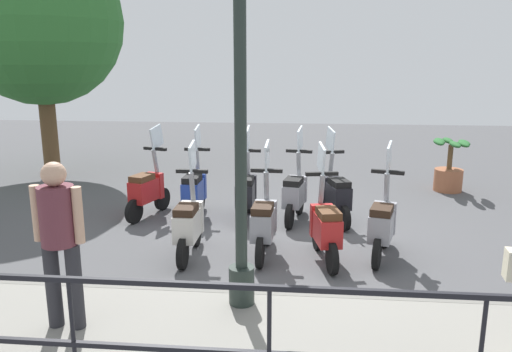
{
  "coord_description": "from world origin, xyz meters",
  "views": [
    {
      "loc": [
        -7.12,
        -0.19,
        2.61
      ],
      "look_at": [
        0.2,
        0.5,
        0.9
      ],
      "focal_mm": 35.0,
      "sensor_mm": 36.0,
      "label": 1
    }
  ],
  "objects_px": {
    "pedestrian_distant": "(59,233)",
    "scooter_near_1": "(325,227)",
    "scooter_near_2": "(264,222)",
    "tree_large": "(39,22)",
    "scooter_near_0": "(382,223)",
    "scooter_far_1": "(295,193)",
    "lamp_post_near": "(240,115)",
    "scooter_near_3": "(189,223)",
    "potted_palm": "(449,169)",
    "scooter_far_4": "(148,189)",
    "scooter_far_0": "(336,194)",
    "scooter_far_3": "(194,190)",
    "scooter_far_2": "(246,192)"
  },
  "relations": [
    {
      "from": "scooter_near_0",
      "to": "scooter_near_1",
      "type": "relative_size",
      "value": 1.0
    },
    {
      "from": "scooter_near_1",
      "to": "scooter_far_4",
      "type": "height_order",
      "value": "same"
    },
    {
      "from": "scooter_near_2",
      "to": "scooter_far_1",
      "type": "bearing_deg",
      "value": -11.56
    },
    {
      "from": "scooter_near_0",
      "to": "scooter_near_2",
      "type": "relative_size",
      "value": 1.0
    },
    {
      "from": "tree_large",
      "to": "scooter_near_3",
      "type": "distance_m",
      "value": 6.91
    },
    {
      "from": "potted_palm",
      "to": "scooter_near_1",
      "type": "relative_size",
      "value": 0.69
    },
    {
      "from": "pedestrian_distant",
      "to": "scooter_far_3",
      "type": "height_order",
      "value": "pedestrian_distant"
    },
    {
      "from": "lamp_post_near",
      "to": "scooter_far_2",
      "type": "distance_m",
      "value": 3.6
    },
    {
      "from": "tree_large",
      "to": "scooter_near_0",
      "type": "distance_m",
      "value": 8.64
    },
    {
      "from": "pedestrian_distant",
      "to": "potted_palm",
      "type": "bearing_deg",
      "value": 143.09
    },
    {
      "from": "lamp_post_near",
      "to": "scooter_far_2",
      "type": "bearing_deg",
      "value": 5.65
    },
    {
      "from": "lamp_post_near",
      "to": "potted_palm",
      "type": "bearing_deg",
      "value": -33.03
    },
    {
      "from": "scooter_far_0",
      "to": "scooter_far_2",
      "type": "bearing_deg",
      "value": 73.28
    },
    {
      "from": "scooter_near_1",
      "to": "scooter_near_3",
      "type": "relative_size",
      "value": 1.0
    },
    {
      "from": "pedestrian_distant",
      "to": "scooter_near_1",
      "type": "xyz_separation_m",
      "value": [
        2.17,
        -2.5,
        -0.6
      ]
    },
    {
      "from": "potted_palm",
      "to": "scooter_near_0",
      "type": "distance_m",
      "value": 4.19
    },
    {
      "from": "tree_large",
      "to": "scooter_far_2",
      "type": "xyz_separation_m",
      "value": [
        -2.91,
        -4.86,
        -2.93
      ]
    },
    {
      "from": "scooter_far_2",
      "to": "tree_large",
      "type": "bearing_deg",
      "value": 59.2
    },
    {
      "from": "pedestrian_distant",
      "to": "scooter_near_3",
      "type": "xyz_separation_m",
      "value": [
        2.16,
        -0.69,
        -0.6
      ]
    },
    {
      "from": "scooter_far_2",
      "to": "scooter_far_0",
      "type": "bearing_deg",
      "value": -89.79
    },
    {
      "from": "tree_large",
      "to": "scooter_far_4",
      "type": "xyz_separation_m",
      "value": [
        -2.87,
        -3.18,
        -2.93
      ]
    },
    {
      "from": "scooter_near_1",
      "to": "scooter_far_4",
      "type": "xyz_separation_m",
      "value": [
        1.69,
        2.92,
        0.0
      ]
    },
    {
      "from": "scooter_near_2",
      "to": "scooter_near_3",
      "type": "height_order",
      "value": "same"
    },
    {
      "from": "scooter_far_1",
      "to": "tree_large",
      "type": "bearing_deg",
      "value": 73.73
    },
    {
      "from": "pedestrian_distant",
      "to": "scooter_far_3",
      "type": "xyz_separation_m",
      "value": [
        3.86,
        -0.39,
        -0.6
      ]
    },
    {
      "from": "scooter_near_0",
      "to": "scooter_far_1",
      "type": "relative_size",
      "value": 1.0
    },
    {
      "from": "scooter_near_2",
      "to": "scooter_far_4",
      "type": "xyz_separation_m",
      "value": [
        1.56,
        2.1,
        0.0
      ]
    },
    {
      "from": "scooter_far_0",
      "to": "scooter_far_1",
      "type": "height_order",
      "value": "same"
    },
    {
      "from": "lamp_post_near",
      "to": "potted_palm",
      "type": "xyz_separation_m",
      "value": [
        5.5,
        -3.57,
        -1.65
      ]
    },
    {
      "from": "pedestrian_distant",
      "to": "scooter_far_0",
      "type": "relative_size",
      "value": 1.03
    },
    {
      "from": "scooter_near_2",
      "to": "tree_large",
      "type": "bearing_deg",
      "value": 52.61
    },
    {
      "from": "lamp_post_near",
      "to": "scooter_far_1",
      "type": "height_order",
      "value": "lamp_post_near"
    },
    {
      "from": "scooter_far_1",
      "to": "potted_palm",
      "type": "bearing_deg",
      "value": -42.91
    },
    {
      "from": "lamp_post_near",
      "to": "scooter_near_3",
      "type": "bearing_deg",
      "value": 30.31
    },
    {
      "from": "tree_large",
      "to": "scooter_far_0",
      "type": "relative_size",
      "value": 3.4
    },
    {
      "from": "scooter_near_0",
      "to": "scooter_far_0",
      "type": "bearing_deg",
      "value": 35.96
    },
    {
      "from": "scooter_near_3",
      "to": "scooter_far_4",
      "type": "height_order",
      "value": "same"
    },
    {
      "from": "scooter_near_0",
      "to": "scooter_far_3",
      "type": "relative_size",
      "value": 1.0
    },
    {
      "from": "tree_large",
      "to": "scooter_near_2",
      "type": "distance_m",
      "value": 7.49
    },
    {
      "from": "scooter_far_1",
      "to": "scooter_far_3",
      "type": "bearing_deg",
      "value": 100.0
    },
    {
      "from": "scooter_far_4",
      "to": "scooter_far_0",
      "type": "bearing_deg",
      "value": -73.3
    },
    {
      "from": "scooter_near_3",
      "to": "tree_large",
      "type": "bearing_deg",
      "value": 42.87
    },
    {
      "from": "scooter_near_2",
      "to": "scooter_far_3",
      "type": "height_order",
      "value": "same"
    },
    {
      "from": "pedestrian_distant",
      "to": "scooter_near_2",
      "type": "height_order",
      "value": "pedestrian_distant"
    },
    {
      "from": "potted_palm",
      "to": "scooter_far_3",
      "type": "relative_size",
      "value": 0.69
    },
    {
      "from": "potted_palm",
      "to": "scooter_near_2",
      "type": "xyz_separation_m",
      "value": [
        -3.82,
        3.48,
        0.04
      ]
    },
    {
      "from": "scooter_far_0",
      "to": "scooter_far_1",
      "type": "relative_size",
      "value": 1.0
    },
    {
      "from": "tree_large",
      "to": "scooter_near_0",
      "type": "height_order",
      "value": "tree_large"
    },
    {
      "from": "scooter_far_1",
      "to": "scooter_near_0",
      "type": "bearing_deg",
      "value": -130.33
    },
    {
      "from": "scooter_far_0",
      "to": "scooter_near_2",
      "type": "bearing_deg",
      "value": 128.6
    }
  ]
}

